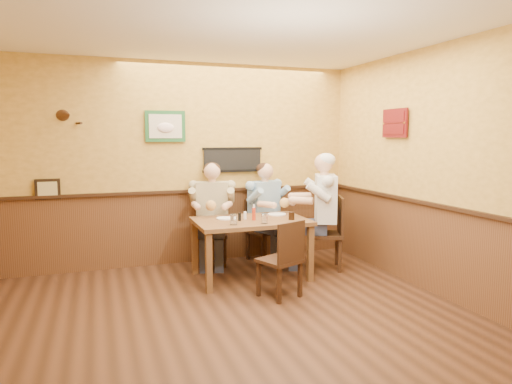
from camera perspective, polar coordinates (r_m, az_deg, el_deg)
room at (r=4.19m, az=-2.08°, el=5.63°), size 5.02×5.03×2.81m
dining_table at (r=5.74m, az=-0.64°, el=-4.35°), size 1.40×0.90×0.75m
chair_back_left at (r=6.41m, az=-5.43°, el=-5.08°), size 0.52×0.52×0.90m
chair_back_right at (r=6.60m, az=1.00°, el=-4.76°), size 0.52×0.52×0.89m
chair_right_end at (r=6.24m, az=8.61°, el=-5.07°), size 0.59×0.59×0.98m
chair_near_side at (r=5.12m, az=2.94°, el=-8.30°), size 0.53×0.53×0.87m
diner_tan_shirt at (r=6.38m, az=-5.45°, el=-3.39°), size 0.74×0.74×1.28m
diner_blue_polo at (r=6.56m, az=1.01°, el=-3.13°), size 0.75×0.75×1.27m
diner_white_elder at (r=6.20m, az=8.64°, el=-3.16°), size 0.85×0.85×1.40m
water_glass_left at (r=5.38m, az=-2.81°, el=-3.45°), size 0.11×0.11×0.13m
water_glass_mid at (r=5.44m, az=1.06°, el=-3.35°), size 0.08×0.08×0.12m
cola_tumbler at (r=5.71m, az=4.46°, el=-2.99°), size 0.08×0.08×0.10m
hot_sauce_bottle at (r=5.66m, az=-0.27°, el=-2.66°), size 0.05×0.05×0.18m
salt_shaker at (r=5.73m, az=-1.38°, el=-2.95°), size 0.04×0.04×0.09m
pepper_shaker at (r=5.62m, az=-2.06°, el=-3.13°), size 0.05×0.05×0.10m
plate_far_left at (r=5.78m, az=-3.89°, el=-3.29°), size 0.23×0.23×0.01m
plate_far_right at (r=6.06m, az=2.64°, el=-2.79°), size 0.29×0.29×0.02m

